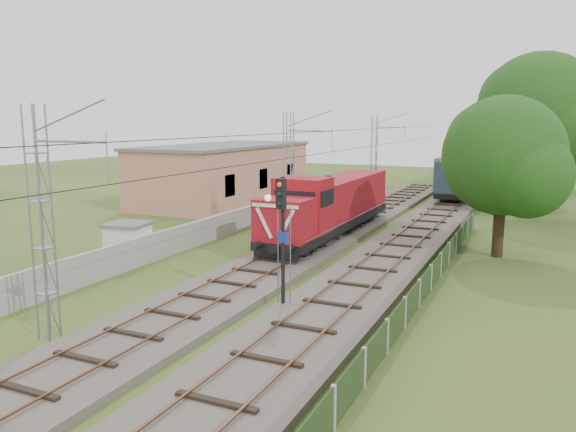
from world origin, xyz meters
The scene contains 15 objects.
ground centered at (0.00, 0.00, 0.00)m, with size 140.00×140.00×0.00m, color #374B1C.
track_main centered at (0.00, 7.00, 0.18)m, with size 4.20×70.00×0.45m.
track_side centered at (5.00, 20.00, 0.18)m, with size 4.20×80.00×0.45m.
catenary centered at (-2.95, 12.00, 4.05)m, with size 3.31×70.00×8.00m.
boundary_wall centered at (-6.50, 12.00, 0.75)m, with size 0.25×40.00×1.50m, color #9E9E99.
station_building centered at (-15.00, 24.00, 2.63)m, with size 8.40×20.40×5.22m.
fence centered at (8.00, 3.00, 0.60)m, with size 0.12×32.00×1.20m.
locomotive centered at (0.00, 11.85, 2.17)m, with size 2.89×16.48×4.19m.
coach_rake centered at (5.00, 62.09, 2.53)m, with size 3.05×67.95×3.52m.
signal_post centered at (3.16, -2.12, 3.67)m, with size 0.56×0.46×5.34m.
relay_hut centered at (-7.40, 1.31, 1.10)m, with size 2.36×2.36×2.18m.
tree_a centered at (10.25, 11.00, 5.50)m, with size 6.81×6.48×8.83m.
tree_b centered at (11.65, 25.49, 7.82)m, with size 9.67×9.21×12.53m.
tree_c centered at (9.47, 35.07, 5.41)m, with size 6.69×6.37×8.67m.
tree_d centered at (13.33, 44.95, 4.58)m, with size 5.67×5.40×7.35m.
Camera 1 is at (12.24, -21.38, 7.48)m, focal length 35.00 mm.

